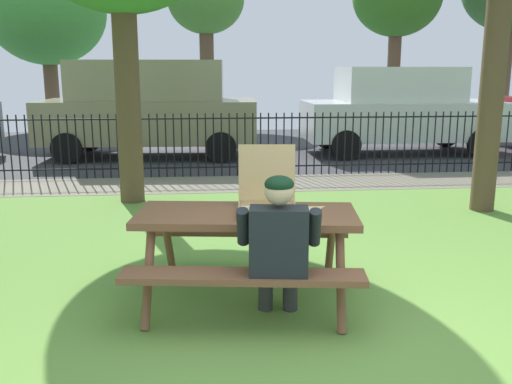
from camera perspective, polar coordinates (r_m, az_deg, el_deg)
ground at (r=5.14m, az=4.23°, el=-9.77°), size 28.00×10.78×0.02m
cobblestone_walkway at (r=9.61m, az=-0.37°, el=0.84°), size 28.00×1.40×0.01m
street_asphalt at (r=14.09m, az=-1.98°, el=4.55°), size 28.00×7.69×0.01m
picnic_table_foreground at (r=4.69m, az=-0.95°, el=-4.09°), size 1.98×1.70×0.79m
pizza_box_open at (r=4.64m, az=1.13°, el=-0.78°), size 0.52×0.55×0.53m
pizza_slice_on_table at (r=4.77m, az=5.22°, el=-1.62°), size 0.28×0.23×0.02m
adult_at_table at (r=4.19m, az=2.29°, el=-5.29°), size 0.63×0.63×1.19m
iron_fence_streetside at (r=10.21m, az=-0.71°, el=4.84°), size 20.83×0.03×1.14m
parked_car_left at (r=12.61m, az=-10.71°, el=8.45°), size 4.69×2.14×2.08m
parked_car_center at (r=13.33m, az=14.36°, el=8.10°), size 4.41×1.94×1.94m
far_tree_midleft at (r=20.25m, az=-20.40°, el=16.69°), size 3.82×3.82×5.43m
far_tree_center at (r=19.67m, az=-5.08°, el=18.51°), size 2.54×2.54×5.28m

